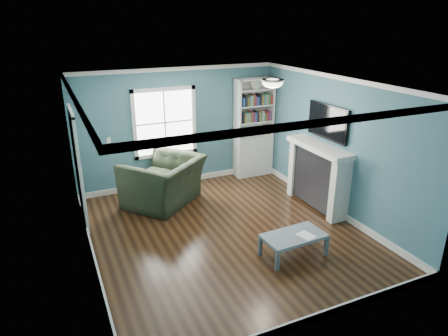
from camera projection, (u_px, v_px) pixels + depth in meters
name	position (u px, v px, depth m)	size (l,w,h in m)	color
floor	(225.00, 232.00, 7.06)	(5.00, 5.00, 0.00)	black
room_walls	(226.00, 147.00, 6.51)	(5.00, 5.00, 5.00)	#3B6E7A
trim	(226.00, 167.00, 6.63)	(4.50, 5.00, 2.60)	white
window	(165.00, 122.00, 8.56)	(1.40, 0.06, 1.50)	white
bookshelf	(253.00, 137.00, 9.38)	(0.90, 0.35, 2.31)	silver
fireplace	(318.00, 177.00, 7.81)	(0.44, 1.58, 1.30)	black
tv	(328.00, 122.00, 7.47)	(0.06, 1.10, 0.65)	black
door	(78.00, 168.00, 7.02)	(0.12, 0.98, 2.17)	silver
ceiling_fixture	(273.00, 83.00, 6.60)	(0.38, 0.38, 0.15)	white
light_switch	(109.00, 140.00, 8.18)	(0.08, 0.01, 0.12)	white
recliner	(163.00, 174.00, 7.96)	(1.44, 0.94, 1.26)	black
coffee_table	(294.00, 237.00, 6.28)	(1.01, 0.58, 0.36)	#555D66
paper_sheet	(306.00, 235.00, 6.24)	(0.21, 0.27, 0.00)	white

